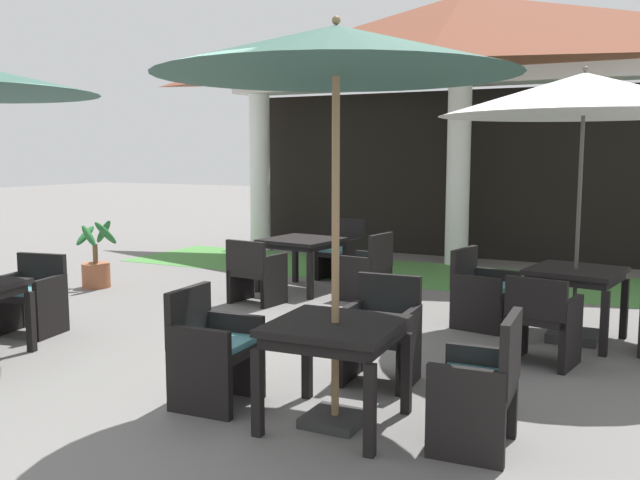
% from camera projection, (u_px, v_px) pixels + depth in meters
% --- Properties ---
extents(ground_plane, '(60.00, 60.00, 0.00)m').
position_uv_depth(ground_plane, '(194.00, 399.00, 5.48)').
color(ground_plane, slate).
extents(background_pavilion, '(9.20, 2.62, 4.56)m').
position_uv_depth(background_pavilion, '(463.00, 58.00, 11.74)').
color(background_pavilion, white).
rests_on(background_pavilion, ground).
extents(lawn_strip, '(11.00, 2.28, 0.01)m').
position_uv_depth(lawn_strip, '(434.00, 275.00, 10.99)').
color(lawn_strip, '#47843D').
rests_on(lawn_strip, ground).
extents(patio_table_near_foreground, '(1.07, 1.07, 0.74)m').
position_uv_depth(patio_table_near_foreground, '(302.00, 245.00, 9.72)').
color(patio_table_near_foreground, black).
rests_on(patio_table_near_foreground, ground).
extents(patio_chair_near_foreground_north, '(0.65, 0.64, 0.92)m').
position_uv_depth(patio_chair_near_foreground_north, '(342.00, 253.00, 10.61)').
color(patio_chair_near_foreground_north, black).
rests_on(patio_chair_near_foreground_north, ground).
extents(patio_chair_near_foreground_south, '(0.68, 0.57, 0.84)m').
position_uv_depth(patio_chair_near_foreground_south, '(255.00, 273.00, 8.89)').
color(patio_chair_near_foreground_south, black).
rests_on(patio_chair_near_foreground_south, ground).
extents(patio_chair_near_foreground_east, '(0.62, 0.65, 0.89)m').
position_uv_depth(patio_chair_near_foreground_east, '(367.00, 270.00, 9.17)').
color(patio_chair_near_foreground_east, black).
rests_on(patio_chair_near_foreground_east, ground).
extents(patio_table_mid_left, '(1.00, 1.00, 0.76)m').
position_uv_depth(patio_table_mid_left, '(576.00, 279.00, 7.10)').
color(patio_table_mid_left, black).
rests_on(patio_table_mid_left, ground).
extents(patio_umbrella_mid_left, '(2.87, 2.87, 2.78)m').
position_uv_depth(patio_umbrella_mid_left, '(584.00, 96.00, 6.87)').
color(patio_umbrella_mid_left, '#2D2D2D').
rests_on(patio_umbrella_mid_left, ground).
extents(patio_chair_mid_left_south, '(0.64, 0.59, 0.83)m').
position_uv_depth(patio_chair_mid_left_south, '(542.00, 321.00, 6.33)').
color(patio_chair_mid_left_south, black).
rests_on(patio_chair_mid_left_south, ground).
extents(patio_chair_mid_left_west, '(0.68, 0.70, 0.87)m').
position_uv_depth(patio_chair_mid_left_west, '(482.00, 291.00, 7.72)').
color(patio_chair_mid_left_west, black).
rests_on(patio_chair_mid_left_west, ground).
extents(patio_table_mid_right, '(0.93, 0.93, 0.75)m').
position_uv_depth(patio_table_mid_right, '(335.00, 337.00, 4.89)').
color(patio_table_mid_right, black).
rests_on(patio_table_mid_right, ground).
extents(patio_umbrella_mid_right, '(2.48, 2.48, 2.85)m').
position_uv_depth(patio_umbrella_mid_right, '(336.00, 54.00, 4.65)').
color(patio_umbrella_mid_right, '#2D2D2D').
rests_on(patio_umbrella_mid_right, ground).
extents(patio_chair_mid_right_north, '(0.62, 0.58, 0.89)m').
position_uv_depth(patio_chair_mid_right_north, '(381.00, 334.00, 5.85)').
color(patio_chair_mid_right_north, black).
rests_on(patio_chair_mid_right_north, ground).
extents(patio_chair_mid_right_east, '(0.54, 0.61, 0.91)m').
position_uv_depth(patio_chair_mid_right_east, '(480.00, 388.00, 4.52)').
color(patio_chair_mid_right_east, black).
rests_on(patio_chair_mid_right_east, ground).
extents(patio_chair_mid_right_west, '(0.58, 0.60, 0.90)m').
position_uv_depth(patio_chair_mid_right_west, '(213.00, 351.00, 5.33)').
color(patio_chair_mid_right_west, black).
rests_on(patio_chair_mid_right_west, ground).
extents(patio_chair_far_back_north, '(0.70, 0.61, 0.84)m').
position_uv_depth(patio_chair_far_back_north, '(31.00, 296.00, 7.42)').
color(patio_chair_far_back_north, black).
rests_on(patio_chair_far_back_north, ground).
extents(potted_palm_left_edge, '(0.50, 0.48, 1.01)m').
position_uv_depth(potted_palm_left_edge, '(96.00, 265.00, 9.98)').
color(potted_palm_left_edge, '#995638').
rests_on(potted_palm_left_edge, ground).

